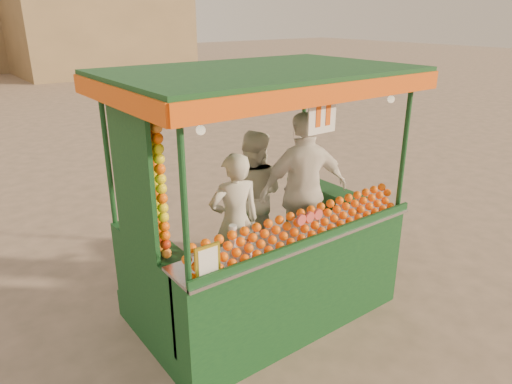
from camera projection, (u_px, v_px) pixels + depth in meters
ground at (258, 319)px, 5.30m from camera, size 90.00×90.00×0.00m
building_right at (99, 26)px, 26.26m from camera, size 9.00×6.00×5.00m
juice_cart at (263, 245)px, 5.06m from camera, size 3.01×1.95×2.73m
vendor_left at (235, 223)px, 5.09m from camera, size 0.65×0.50×1.57m
vendor_middle at (253, 195)px, 5.81m from camera, size 0.97×1.00×1.62m
vendor_right at (304, 191)px, 5.56m from camera, size 1.19×0.77×1.88m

